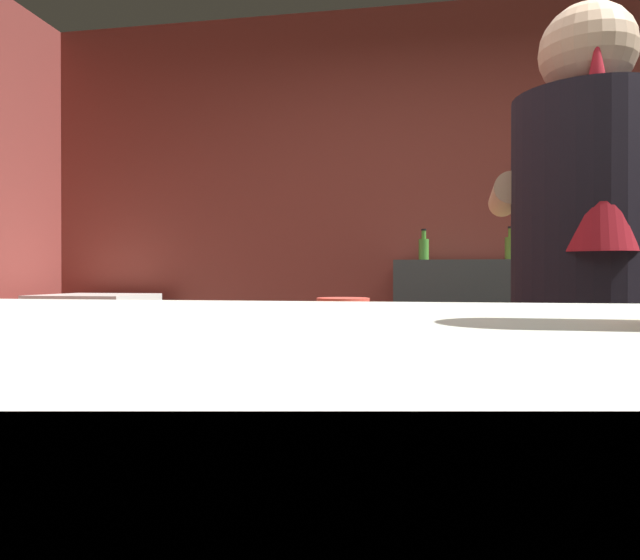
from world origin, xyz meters
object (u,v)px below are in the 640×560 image
Objects in this scene: bottle_soy at (424,248)px; bottle_vinegar at (533,248)px; bottle_hot_sauce at (511,247)px; bottle_olive_oil at (555,243)px; mini_fridge at (95,375)px; mixing_bowl at (343,305)px; bartender at (587,308)px.

bottle_vinegar is (0.60, 0.01, -0.00)m from bottle_soy.
bottle_olive_oil is (0.23, 0.04, 0.02)m from bottle_hot_sauce.
bottle_soy is 1.02× the size of bottle_vinegar.
mini_fridge is 2.06m from mixing_bowl.
bottle_olive_oil is (2.60, 0.16, 0.76)m from mini_fridge.
mini_fridge is 2.06m from bottle_soy.
mixing_bowl is 1.00× the size of bottle_vinegar.
bartender is (2.27, -1.65, 0.51)m from mini_fridge.
bartender is 1.93m from bottle_soy.
bottle_hot_sauce is at bearing -169.67° from bottle_olive_oil.
bottle_soy reaches higher than mixing_bowl.
bottle_olive_oil is 0.14m from bottle_vinegar.
bottle_soy is 0.80× the size of bottle_olive_oil.
mixing_bowl is at bearing -120.10° from bottle_hot_sauce.
bottle_hot_sauce is 1.00× the size of bottle_vinegar.
bartender is 9.48× the size of bottle_hot_sauce.
bartender is 1.85m from bottle_olive_oil.
bartender reaches higher than bottle_vinegar.
mixing_bowl is 1.67m from bottle_olive_oil.
bartender is 9.28× the size of bottle_soy.
mini_fridge is 2.85m from bartender.
mini_fridge is 5.32× the size of mixing_bowl.
mixing_bowl is at bearing -121.86° from bottle_vinegar.
bottle_hot_sauce is at bearing 1.06° from bartender.
bottle_soy is at bearing 173.10° from bottle_olive_oil.
bottle_soy is 0.70m from bottle_olive_oil.
bottle_soy is at bearing 164.66° from bottle_hot_sauce.
mini_fridge is 2.48m from bottle_hot_sauce.
bottle_olive_oil is at bearing -6.14° from bartender.
bottle_hot_sauce is at bearing -15.34° from bottle_soy.
mixing_bowl is 1.00× the size of bottle_hot_sauce.
mini_fridge is 5.31× the size of bottle_hot_sauce.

